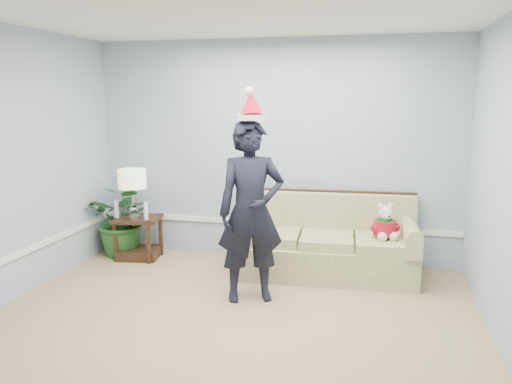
{
  "coord_description": "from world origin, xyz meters",
  "views": [
    {
      "loc": [
        1.23,
        -3.46,
        2.0
      ],
      "look_at": [
        0.01,
        1.55,
        1.02
      ],
      "focal_mm": 35.0,
      "sensor_mm": 36.0,
      "label": 1
    }
  ],
  "objects_px": {
    "table_lamp": "(132,181)",
    "man": "(251,212)",
    "sofa": "(328,246)",
    "teddy_bear": "(385,226)",
    "houseplant": "(124,220)",
    "side_table": "(139,242)"
  },
  "relations": [
    {
      "from": "houseplant",
      "to": "teddy_bear",
      "type": "bearing_deg",
      "value": -2.98
    },
    {
      "from": "table_lamp",
      "to": "man",
      "type": "xyz_separation_m",
      "value": [
        1.73,
        -0.89,
        -0.1
      ]
    },
    {
      "from": "man",
      "to": "teddy_bear",
      "type": "xyz_separation_m",
      "value": [
        1.29,
        0.84,
        -0.27
      ]
    },
    {
      "from": "side_table",
      "to": "teddy_bear",
      "type": "height_order",
      "value": "teddy_bear"
    },
    {
      "from": "sofa",
      "to": "teddy_bear",
      "type": "bearing_deg",
      "value": -11.67
    },
    {
      "from": "houseplant",
      "to": "man",
      "type": "xyz_separation_m",
      "value": [
        1.94,
        -1.01,
        0.43
      ]
    },
    {
      "from": "houseplant",
      "to": "teddy_bear",
      "type": "xyz_separation_m",
      "value": [
        3.23,
        -0.17,
        0.16
      ]
    },
    {
      "from": "table_lamp",
      "to": "teddy_bear",
      "type": "xyz_separation_m",
      "value": [
        3.02,
        -0.05,
        -0.37
      ]
    },
    {
      "from": "table_lamp",
      "to": "houseplant",
      "type": "distance_m",
      "value": 0.58
    },
    {
      "from": "side_table",
      "to": "teddy_bear",
      "type": "bearing_deg",
      "value": -1.79
    },
    {
      "from": "side_table",
      "to": "man",
      "type": "relative_size",
      "value": 0.34
    },
    {
      "from": "houseplant",
      "to": "sofa",
      "type": "bearing_deg",
      "value": -1.69
    },
    {
      "from": "table_lamp",
      "to": "houseplant",
      "type": "xyz_separation_m",
      "value": [
        -0.21,
        0.12,
        -0.53
      ]
    },
    {
      "from": "side_table",
      "to": "man",
      "type": "xyz_separation_m",
      "value": [
        1.7,
        -0.93,
        0.69
      ]
    },
    {
      "from": "side_table",
      "to": "man",
      "type": "bearing_deg",
      "value": -28.71
    },
    {
      "from": "table_lamp",
      "to": "man",
      "type": "height_order",
      "value": "man"
    },
    {
      "from": "sofa",
      "to": "houseplant",
      "type": "height_order",
      "value": "houseplant"
    },
    {
      "from": "table_lamp",
      "to": "man",
      "type": "bearing_deg",
      "value": -27.13
    },
    {
      "from": "sofa",
      "to": "man",
      "type": "height_order",
      "value": "man"
    },
    {
      "from": "sofa",
      "to": "table_lamp",
      "type": "height_order",
      "value": "table_lamp"
    },
    {
      "from": "houseplant",
      "to": "side_table",
      "type": "bearing_deg",
      "value": -17.44
    },
    {
      "from": "table_lamp",
      "to": "teddy_bear",
      "type": "bearing_deg",
      "value": -0.91
    }
  ]
}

